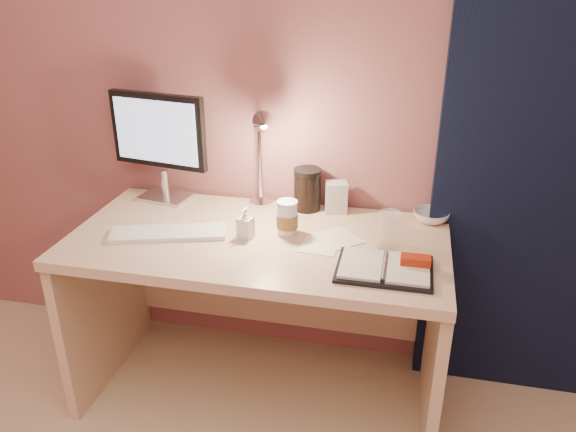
% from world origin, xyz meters
% --- Properties ---
extents(room, '(3.50, 3.50, 3.50)m').
position_xyz_m(room, '(0.95, 1.69, 1.14)').
color(room, '#C6B28E').
rests_on(room, ground).
extents(desk, '(1.40, 0.70, 0.73)m').
position_xyz_m(desk, '(0.00, 1.45, 0.50)').
color(desk, beige).
rests_on(desk, ground).
extents(monitor, '(0.43, 0.18, 0.46)m').
position_xyz_m(monitor, '(-0.49, 1.65, 1.00)').
color(monitor, silver).
rests_on(monitor, desk).
extents(keyboard, '(0.44, 0.24, 0.02)m').
position_xyz_m(keyboard, '(-0.33, 1.32, 0.74)').
color(keyboard, white).
rests_on(keyboard, desk).
extents(planner, '(0.31, 0.24, 0.05)m').
position_xyz_m(planner, '(0.48, 1.23, 0.74)').
color(planner, black).
rests_on(planner, desk).
extents(paper_b, '(0.14, 0.14, 0.00)m').
position_xyz_m(paper_b, '(0.24, 1.35, 0.73)').
color(paper_b, silver).
rests_on(paper_b, desk).
extents(paper_c, '(0.22, 0.22, 0.00)m').
position_xyz_m(paper_c, '(0.29, 1.42, 0.73)').
color(paper_c, silver).
rests_on(paper_c, desk).
extents(coffee_cup, '(0.08, 0.08, 0.13)m').
position_xyz_m(coffee_cup, '(0.10, 1.43, 0.79)').
color(coffee_cup, silver).
rests_on(coffee_cup, desk).
extents(clear_cup, '(0.08, 0.08, 0.14)m').
position_xyz_m(clear_cup, '(0.48, 1.40, 0.80)').
color(clear_cup, white).
rests_on(clear_cup, desk).
extents(bowl, '(0.15, 0.15, 0.04)m').
position_xyz_m(bowl, '(0.63, 1.66, 0.75)').
color(bowl, white).
rests_on(bowl, desk).
extents(lotion_bottle, '(0.06, 0.06, 0.12)m').
position_xyz_m(lotion_bottle, '(-0.04, 1.37, 0.79)').
color(lotion_bottle, silver).
rests_on(lotion_bottle, desk).
extents(dark_jar, '(0.11, 0.11, 0.16)m').
position_xyz_m(dark_jar, '(0.13, 1.68, 0.81)').
color(dark_jar, black).
rests_on(dark_jar, desk).
extents(product_box, '(0.10, 0.09, 0.13)m').
position_xyz_m(product_box, '(0.25, 1.67, 0.79)').
color(product_box, '#BCBCB7').
rests_on(product_box, desk).
extents(desk_lamp, '(0.16, 0.27, 0.44)m').
position_xyz_m(desk_lamp, '(-0.11, 1.58, 1.00)').
color(desk_lamp, silver).
rests_on(desk_lamp, desk).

